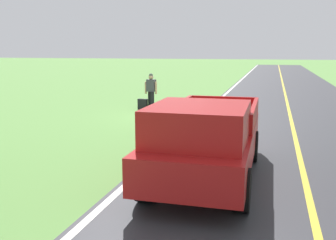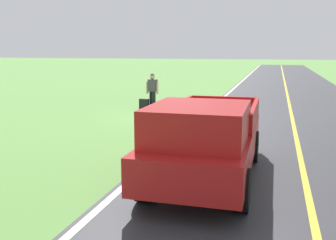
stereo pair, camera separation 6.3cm
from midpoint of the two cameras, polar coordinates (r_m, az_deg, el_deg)
ground_plane at (r=16.95m, az=1.96°, el=0.56°), size 200.00×200.00×0.00m
road_surface at (r=16.51m, az=17.94°, el=-0.20°), size 7.84×120.00×0.00m
lane_edge_line at (r=16.76m, az=5.06°, el=0.43°), size 0.16×117.60×0.00m
lane_centre_line at (r=16.51m, az=17.94°, el=-0.19°), size 0.14×117.60×0.00m
hitchhiker_walking at (r=18.74m, az=-2.17°, el=4.52°), size 0.62×0.53×1.75m
suitcase_carried at (r=18.91m, az=-3.43°, el=2.34°), size 0.47×0.23×0.51m
pickup_truck_passing at (r=8.48m, az=5.74°, el=-2.73°), size 2.11×5.41×1.82m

